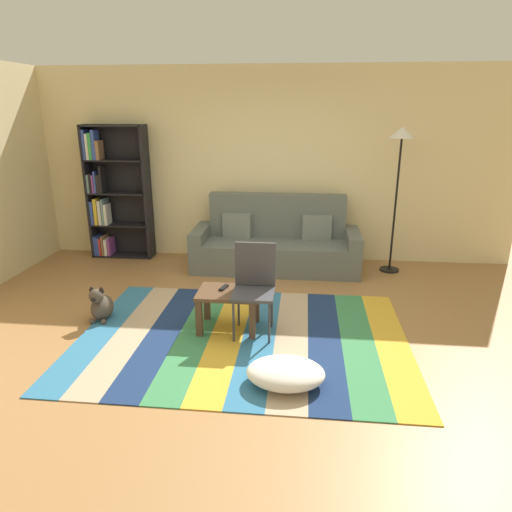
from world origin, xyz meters
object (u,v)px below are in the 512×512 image
coffee_table (229,299)px  pouf (286,373)px  tv_remote (224,288)px  folding_chair (254,281)px  couch (276,244)px  bookshelf (111,194)px  standing_lamp (400,152)px  dog (101,306)px

coffee_table → pouf: coffee_table is taller
tv_remote → folding_chair: bearing=2.7°
couch → folding_chair: bearing=-92.6°
bookshelf → pouf: bearing=-49.3°
couch → tv_remote: (-0.41, -1.87, 0.09)m
tv_remote → couch: bearing=93.0°
standing_lamp → coffee_table: bearing=-134.4°
pouf → folding_chair: bearing=111.2°
bookshelf → coffee_table: 3.10m
pouf → tv_remote: size_ratio=4.25×
pouf → folding_chair: folding_chair is taller
standing_lamp → couch: bearing=-178.8°
bookshelf → coffee_table: size_ratio=3.17×
pouf → standing_lamp: bearing=65.7°
coffee_table → tv_remote: (-0.06, 0.06, 0.10)m
pouf → tv_remote: bearing=124.3°
couch → tv_remote: bearing=-102.2°
pouf → tv_remote: tv_remote is taller
dog → folding_chair: folding_chair is taller
tv_remote → coffee_table: bearing=-31.2°
bookshelf → dog: bookshelf is taller
dog → bookshelf: bearing=108.3°
couch → standing_lamp: standing_lamp is taller
couch → standing_lamp: (1.57, 0.03, 1.26)m
standing_lamp → folding_chair: 2.79m
coffee_table → standing_lamp: bearing=45.6°
folding_chair → couch: bearing=121.7°
bookshelf → pouf: bookshelf is taller
dog → standing_lamp: bearing=29.9°
folding_chair → dog: bearing=-148.5°
coffee_table → dog: coffee_table is taller
couch → tv_remote: size_ratio=15.07×
standing_lamp → dog: bearing=-150.1°
dog → folding_chair: size_ratio=0.44×
standing_lamp → folding_chair: standing_lamp is taller
coffee_table → folding_chair: 0.33m
couch → pouf: couch is taller
couch → pouf: 2.87m
couch → bookshelf: size_ratio=1.18×
pouf → standing_lamp: (1.30, 2.88, 1.49)m
couch → pouf: size_ratio=3.55×
dog → tv_remote: 1.34m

